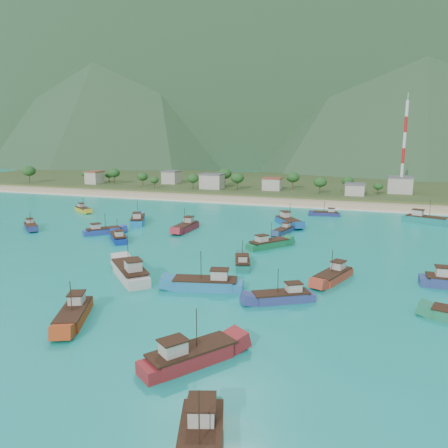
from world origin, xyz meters
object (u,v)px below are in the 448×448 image
(boat_16, at_px, (83,210))
(boat_21, at_px, (333,277))
(boat_14, at_px, (284,231))
(boat_0, at_px, (190,357))
(boat_8, at_px, (31,227))
(boat_9, at_px, (268,244))
(boat_1, at_px, (130,273))
(boat_19, at_px, (138,220))
(boat_2, at_px, (207,285))
(boat_26, at_px, (186,227))
(boat_13, at_px, (288,222))
(boat_20, at_px, (326,214))
(boat_12, at_px, (103,231))
(radio_tower, at_px, (404,148))
(boat_24, at_px, (425,220))
(boat_4, at_px, (242,263))
(boat_22, at_px, (74,315))
(boat_10, at_px, (200,448))
(boat_23, at_px, (282,297))
(boat_27, at_px, (118,238))

(boat_16, distance_m, boat_21, 98.34)
(boat_14, bearing_deg, boat_16, 4.69)
(boat_0, bearing_deg, boat_8, 179.00)
(boat_0, distance_m, boat_9, 54.16)
(boat_1, relative_size, boat_8, 1.45)
(boat_19, bearing_deg, boat_0, -81.83)
(boat_2, height_order, boat_26, boat_2)
(boat_13, relative_size, boat_20, 1.35)
(boat_13, distance_m, boat_20, 20.62)
(boat_12, bearing_deg, boat_20, 83.97)
(boat_14, bearing_deg, boat_20, -92.04)
(radio_tower, relative_size, boat_20, 4.29)
(boat_16, relative_size, boat_19, 0.75)
(boat_24, bearing_deg, boat_26, -42.75)
(radio_tower, xyz_separation_m, boat_8, (-99.62, -99.92, -19.75))
(boat_20, xyz_separation_m, boat_21, (8.11, -64.86, 0.20))
(boat_24, bearing_deg, boat_13, -46.79)
(boat_4, distance_m, boat_12, 45.78)
(boat_2, distance_m, boat_16, 88.59)
(radio_tower, height_order, boat_13, radio_tower)
(boat_2, xyz_separation_m, boat_22, (-13.10, -17.54, -0.12))
(boat_26, bearing_deg, boat_24, -153.31)
(boat_14, bearing_deg, boat_21, 127.43)
(boat_0, distance_m, boat_10, 14.79)
(boat_8, distance_m, boat_16, 28.43)
(boat_0, height_order, boat_24, boat_24)
(radio_tower, bearing_deg, boat_1, -111.79)
(boat_1, height_order, boat_22, boat_1)
(boat_14, relative_size, boat_16, 0.99)
(boat_19, xyz_separation_m, boat_23, (52.67, -47.13, -0.22))
(boat_1, height_order, boat_4, boat_1)
(boat_9, xyz_separation_m, boat_10, (10.37, -67.26, 0.13))
(boat_4, bearing_deg, boat_21, -28.33)
(boat_21, relative_size, boat_24, 0.84)
(boat_4, xyz_separation_m, boat_12, (-43.02, 15.66, 0.06))
(boat_4, height_order, boat_12, boat_12)
(boat_14, xyz_separation_m, boat_23, (9.47, -48.28, 0.13))
(boat_13, bearing_deg, boat_14, 59.12)
(boat_20, bearing_deg, boat_22, 160.10)
(boat_22, bearing_deg, boat_14, -128.32)
(boat_20, distance_m, boat_27, 68.03)
(boat_24, bearing_deg, boat_9, -20.58)
(boat_0, xyz_separation_m, boat_26, (-29.34, 65.14, -0.03))
(boat_9, bearing_deg, boat_16, -162.51)
(boat_9, bearing_deg, boat_1, -83.66)
(boat_4, distance_m, boat_22, 35.78)
(boat_8, height_order, boat_22, boat_22)
(boat_0, xyz_separation_m, boat_24, (33.51, 97.29, 0.09))
(boat_14, relative_size, boat_26, 0.79)
(boat_0, distance_m, boat_13, 81.33)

